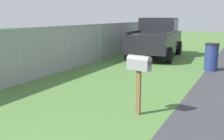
# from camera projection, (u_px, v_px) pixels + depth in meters

# --- Properties ---
(mailbox) EXTENTS (0.30, 0.55, 1.34)m
(mailbox) POSITION_uv_depth(u_px,v_px,m) (139.00, 67.00, 5.78)
(mailbox) COLOR brown
(mailbox) RESTS_ON ground
(pickup_truck) EXTENTS (5.00, 2.56, 2.09)m
(pickup_truck) POSITION_uv_depth(u_px,v_px,m) (157.00, 36.00, 14.22)
(pickup_truck) COLOR black
(pickup_truck) RESTS_ON ground
(trash_bin) EXTENTS (0.55, 0.55, 1.11)m
(trash_bin) POSITION_uv_depth(u_px,v_px,m) (211.00, 57.00, 10.70)
(trash_bin) COLOR navy
(trash_bin) RESTS_ON ground
(fence_section) EXTENTS (18.51, 0.07, 1.81)m
(fence_section) POSITION_uv_depth(u_px,v_px,m) (86.00, 43.00, 11.92)
(fence_section) COLOR #9EA3A8
(fence_section) RESTS_ON ground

